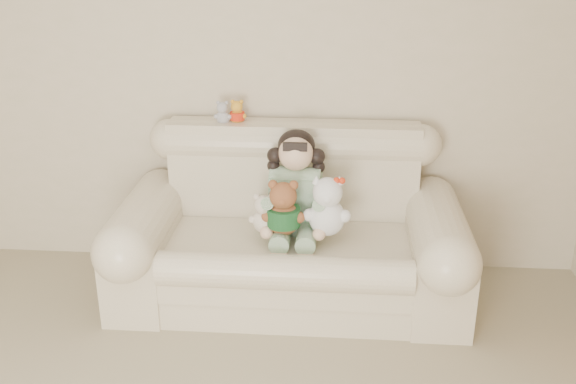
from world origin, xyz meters
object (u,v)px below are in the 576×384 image
Objects in this scene: brown_teddy at (283,203)px; sofa at (289,222)px; seated_child at (296,182)px; white_cat at (327,200)px; cream_teddy at (264,210)px.

sofa is at bearing 74.91° from brown_teddy.
sofa is 0.22m from brown_teddy.
brown_teddy is at bearing -99.20° from seated_child.
sofa is 0.24m from seated_child.
sofa reaches higher than brown_teddy.
brown_teddy is at bearing -177.24° from white_cat.
cream_teddy is (-0.36, 0.00, -0.07)m from white_cat.
seated_child is 1.65× the size of brown_teddy.
sofa reaches higher than white_cat.
brown_teddy is at bearing -100.68° from sofa.
seated_child is at bearing 133.83° from white_cat.
white_cat is (0.25, 0.02, 0.02)m from brown_teddy.
cream_teddy is at bearing -125.55° from seated_child.
seated_child reaches higher than cream_teddy.
sofa is 3.26× the size of seated_child.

